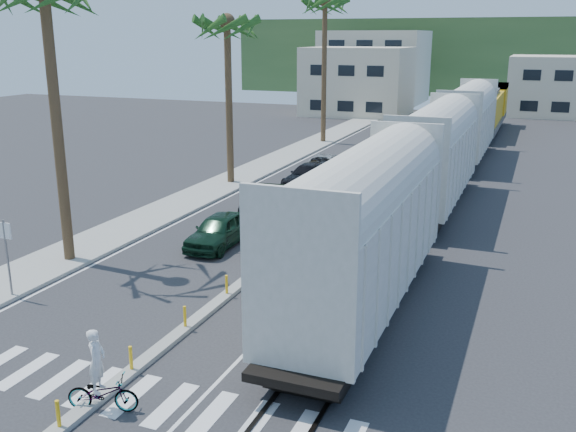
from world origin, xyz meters
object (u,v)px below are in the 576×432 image
object	(u,v)px
cyclist	(101,386)
street_sign	(6,247)
car_second	(267,201)
car_lead	(219,230)

from	to	relation	value
cyclist	street_sign	bearing A→B (deg)	41.27
street_sign	car_second	xyz separation A→B (m)	(4.22, 13.84, -1.19)
street_sign	car_second	distance (m)	14.52
car_lead	cyclist	size ratio (longest dim) A/B	1.97
street_sign	car_lead	size ratio (longest dim) A/B	0.68
car_second	cyclist	world-z (taller)	cyclist
car_second	cyclist	xyz separation A→B (m)	(3.48, -18.67, -0.08)
cyclist	car_lead	bearing A→B (deg)	-1.92
car_lead	car_second	size ratio (longest dim) A/B	0.91
car_lead	car_second	distance (m)	5.65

